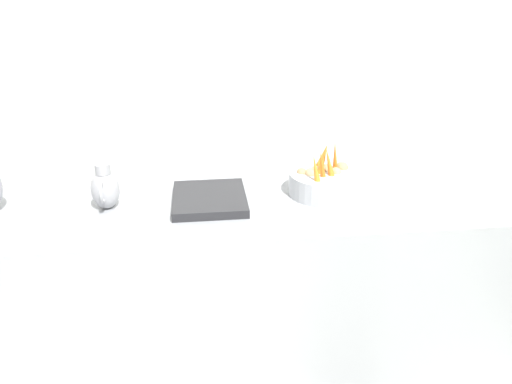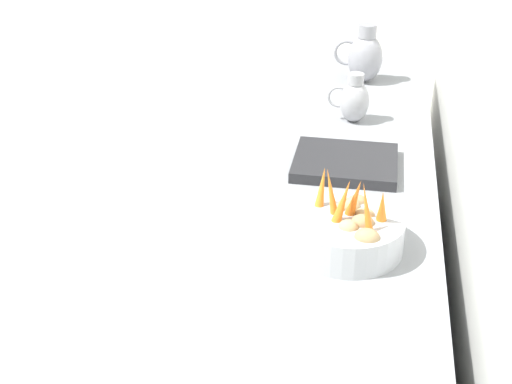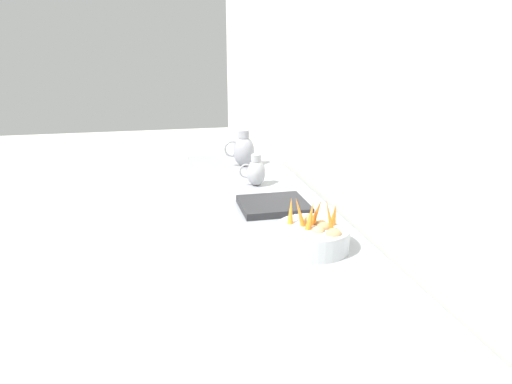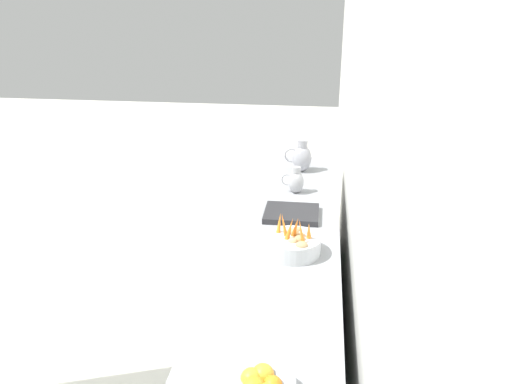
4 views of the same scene
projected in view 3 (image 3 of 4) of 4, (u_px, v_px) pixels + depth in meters
The scene contains 6 objects.
tile_wall_left at pixel (454, 106), 1.46m from camera, with size 0.10×9.01×3.00m, color silver.
prep_counter at pixel (281, 313), 2.16m from camera, with size 0.65×3.07×0.89m, color gray.
vegetable_colander at pixel (313, 235), 1.82m from camera, with size 0.31×0.31×0.23m.
metal_pitcher_tall at pixel (243, 150), 3.08m from camera, with size 0.21×0.15×0.25m.
metal_pitcher_short at pixel (256, 172), 2.64m from camera, with size 0.16×0.11×0.19m.
counter_sink_basin at pixel (273, 205), 2.28m from camera, with size 0.34×0.30×0.04m, color #232326.
Camera 3 is at (-0.99, 1.67, 1.68)m, focal length 30.99 mm.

